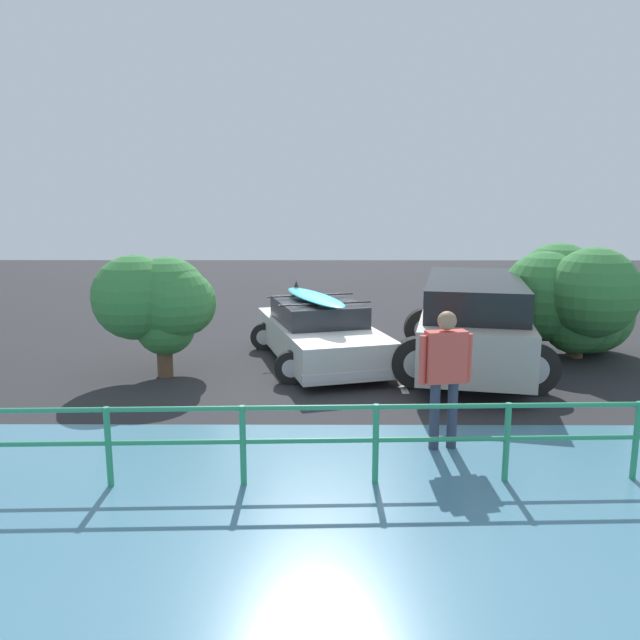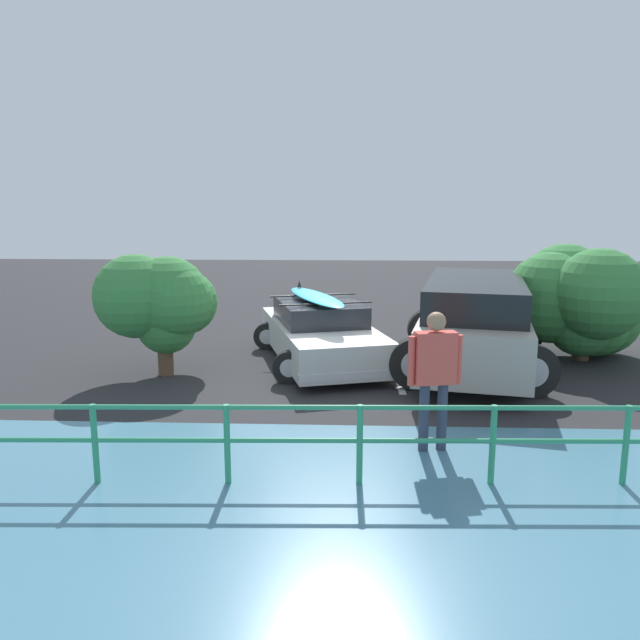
# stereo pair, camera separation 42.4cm
# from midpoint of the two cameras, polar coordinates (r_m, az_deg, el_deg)

# --- Properties ---
(ground_plane) EXTENTS (44.00, 44.00, 0.02)m
(ground_plane) POSITION_cam_midpoint_polar(r_m,az_deg,el_deg) (11.50, 0.07, -4.88)
(ground_plane) COLOR #28282B
(ground_plane) RESTS_ON ground
(parking_stripe) EXTENTS (0.12, 4.12, 0.00)m
(parking_stripe) POSITION_cam_midpoint_polar(r_m,az_deg,el_deg) (12.31, 5.64, -3.82)
(parking_stripe) COLOR silver
(parking_stripe) RESTS_ON ground
(sedan_car) EXTENTS (2.95, 4.47, 1.46)m
(sedan_car) POSITION_cam_midpoint_polar(r_m,az_deg,el_deg) (12.16, -1.04, -1.17)
(sedan_car) COLOR silver
(sedan_car) RESTS_ON ground
(suv_car) EXTENTS (3.27, 5.13, 1.71)m
(suv_car) POSITION_cam_midpoint_polar(r_m,az_deg,el_deg) (11.87, 12.78, -0.12)
(suv_car) COLOR #9E998E
(suv_car) RESTS_ON ground
(person_bystander) EXTENTS (0.68, 0.29, 1.78)m
(person_bystander) POSITION_cam_midpoint_polar(r_m,az_deg,el_deg) (7.90, 9.88, -4.28)
(person_bystander) COLOR #33384C
(person_bystander) RESTS_ON ground
(railing_fence) EXTENTS (10.34, 0.44, 0.92)m
(railing_fence) POSITION_cam_midpoint_polar(r_m,az_deg,el_deg) (6.97, -2.74, -10.17)
(railing_fence) COLOR #2D9366
(railing_fence) RESTS_ON ground
(bush_near_left) EXTENTS (2.09, 1.86, 2.19)m
(bush_near_left) POSITION_cam_midpoint_polar(r_m,az_deg,el_deg) (11.45, -15.29, 1.57)
(bush_near_left) COLOR brown
(bush_near_left) RESTS_ON ground
(bush_near_right) EXTENTS (2.81, 2.72, 2.27)m
(bush_near_right) POSITION_cam_midpoint_polar(r_m,az_deg,el_deg) (13.31, 21.38, 1.77)
(bush_near_right) COLOR brown
(bush_near_right) RESTS_ON ground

